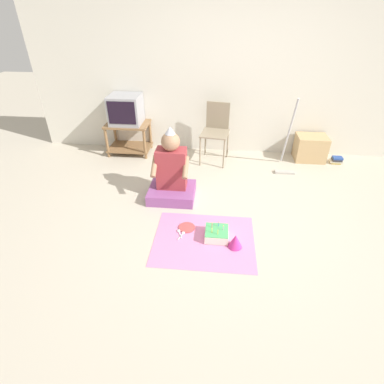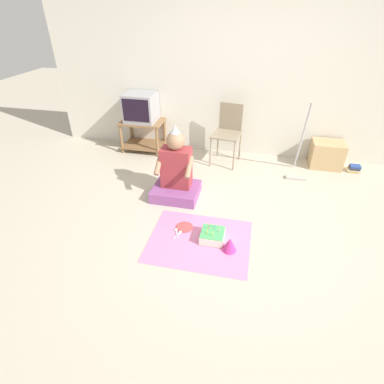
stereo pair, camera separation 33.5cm
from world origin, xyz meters
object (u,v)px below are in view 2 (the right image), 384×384
(party_hat_blue, at_px, (230,244))
(person_seated, at_px, (176,174))
(birthday_cake, at_px, (212,235))
(paper_plate, at_px, (185,227))
(book_pile, at_px, (354,169))
(tv, at_px, (141,107))
(folding_chair, at_px, (228,129))
(dust_mop, at_px, (299,156))
(cardboard_box_stack, at_px, (326,154))

(party_hat_blue, bearing_deg, person_seated, 131.98)
(birthday_cake, relative_size, paper_plate, 1.33)
(book_pile, bearing_deg, party_hat_blue, -128.08)
(tv, relative_size, person_seated, 0.51)
(folding_chair, relative_size, party_hat_blue, 5.76)
(birthday_cake, distance_m, paper_plate, 0.36)
(person_seated, bearing_deg, paper_plate, -67.60)
(dust_mop, bearing_deg, party_hat_blue, -113.53)
(birthday_cake, bearing_deg, folding_chair, 92.49)
(dust_mop, xyz_separation_m, birthday_cake, (-0.96, -1.63, -0.25))
(cardboard_box_stack, relative_size, person_seated, 0.49)
(dust_mop, bearing_deg, folding_chair, 165.32)
(book_pile, relative_size, birthday_cake, 0.78)
(book_pile, xyz_separation_m, party_hat_blue, (-1.62, -2.07, 0.03))
(folding_chair, bearing_deg, person_seated, -114.13)
(person_seated, xyz_separation_m, paper_plate, (0.26, -0.63, -0.30))
(paper_plate, bearing_deg, tv, 121.53)
(person_seated, bearing_deg, dust_mop, 29.19)
(cardboard_box_stack, bearing_deg, tv, -179.60)
(cardboard_box_stack, height_order, person_seated, person_seated)
(folding_chair, relative_size, paper_plate, 4.77)
(book_pile, height_order, person_seated, person_seated)
(party_hat_blue, xyz_separation_m, paper_plate, (-0.53, 0.25, -0.07))
(book_pile, distance_m, birthday_cake, 2.66)
(birthday_cake, relative_size, party_hat_blue, 1.61)
(dust_mop, xyz_separation_m, paper_plate, (-1.30, -1.50, -0.30))
(tv, height_order, paper_plate, tv)
(folding_chair, height_order, cardboard_box_stack, folding_chair)
(party_hat_blue, distance_m, paper_plate, 0.60)
(paper_plate, bearing_deg, cardboard_box_stack, 47.60)
(dust_mop, xyz_separation_m, person_seated, (-1.56, -0.87, 0.00))
(cardboard_box_stack, xyz_separation_m, book_pile, (0.41, -0.10, -0.15))
(person_seated, bearing_deg, folding_chair, 65.87)
(person_seated, bearing_deg, book_pile, 26.11)
(person_seated, relative_size, party_hat_blue, 6.15)
(folding_chair, xyz_separation_m, book_pile, (1.90, 0.04, -0.47))
(dust_mop, distance_m, person_seated, 1.79)
(person_seated, height_order, party_hat_blue, person_seated)
(party_hat_blue, height_order, paper_plate, party_hat_blue)
(book_pile, distance_m, party_hat_blue, 2.63)
(tv, relative_size, party_hat_blue, 3.11)
(book_pile, xyz_separation_m, person_seated, (-2.42, -1.18, 0.26))
(tv, distance_m, party_hat_blue, 2.81)
(person_seated, height_order, paper_plate, person_seated)
(paper_plate, bearing_deg, folding_chair, 81.92)
(book_pile, distance_m, paper_plate, 2.82)
(folding_chair, xyz_separation_m, birthday_cake, (0.08, -1.91, -0.46))
(tv, distance_m, paper_plate, 2.33)
(tv, height_order, folding_chair, tv)
(cardboard_box_stack, distance_m, birthday_cake, 2.49)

